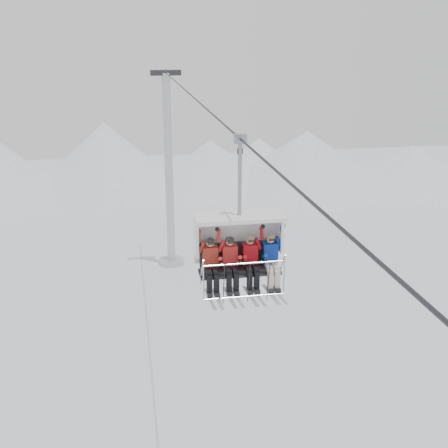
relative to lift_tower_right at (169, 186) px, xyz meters
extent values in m
cone|color=white|center=(-5.00, 22.00, -2.28)|extent=(16.00, 16.00, 7.00)
cone|color=white|center=(6.00, 21.00, -3.28)|extent=(14.00, 14.00, 5.00)
cone|color=white|center=(16.00, 19.00, -2.78)|extent=(18.00, 18.00, 6.00)
cone|color=white|center=(27.00, 17.00, -3.53)|extent=(16.00, 16.00, 4.50)
cone|color=white|center=(12.00, 24.00, -3.53)|extent=(12.00, 12.00, 4.50)
cylinder|color=#B7B9BF|center=(0.00, 0.00, 0.87)|extent=(0.56, 0.56, 13.30)
cylinder|color=#B7B9BF|center=(0.00, 0.00, -5.63)|extent=(1.80, 1.80, 0.30)
cube|color=#2A2A2E|center=(0.00, 0.00, 7.52)|extent=(2.00, 0.35, 0.35)
cylinder|color=#2A2A2E|center=(0.00, -22.00, 7.52)|extent=(0.06, 50.00, 0.06)
cube|color=black|center=(0.00, -24.37, 4.17)|extent=(2.01, 0.55, 0.10)
cube|color=black|center=(0.00, -24.11, 4.51)|extent=(2.01, 0.10, 0.59)
cube|color=#2A2A2E|center=(0.00, -24.37, 4.08)|extent=(2.11, 0.60, 0.08)
cube|color=white|center=(0.00, -23.89, 4.88)|extent=(2.24, 0.10, 1.34)
cube|color=white|center=(0.00, -24.29, 5.55)|extent=(2.24, 0.90, 0.10)
cylinder|color=#BABABF|center=(0.00, -24.92, 4.54)|extent=(2.05, 0.04, 0.04)
cylinder|color=#BABABF|center=(0.00, -24.99, 3.67)|extent=(2.05, 0.04, 0.04)
cylinder|color=gray|center=(0.00, -24.27, 6.53)|extent=(0.10, 0.10, 1.97)
cube|color=gray|center=(0.00, -24.27, 7.52)|extent=(0.30, 0.18, 0.22)
cube|color=#A92D1E|center=(-0.76, -24.33, 4.53)|extent=(0.38, 0.26, 0.57)
sphere|color=tan|center=(-0.76, -24.37, 4.93)|extent=(0.21, 0.21, 0.21)
cube|color=black|center=(-0.85, -24.77, 3.99)|extent=(0.13, 0.15, 0.46)
cube|color=black|center=(-0.67, -24.77, 3.99)|extent=(0.13, 0.15, 0.46)
cube|color=silver|center=(-0.85, -24.87, 3.62)|extent=(0.09, 1.69, 0.26)
cube|color=silver|center=(-0.67, -24.87, 3.62)|extent=(0.09, 1.69, 0.26)
cube|color=red|center=(-0.26, -24.33, 4.53)|extent=(0.38, 0.26, 0.57)
sphere|color=tan|center=(-0.26, -24.37, 4.93)|extent=(0.21, 0.21, 0.21)
cube|color=black|center=(-0.35, -24.77, 3.99)|extent=(0.13, 0.15, 0.46)
cube|color=black|center=(-0.17, -24.77, 3.99)|extent=(0.13, 0.15, 0.46)
cube|color=silver|center=(-0.35, -24.87, 3.62)|extent=(0.09, 1.69, 0.26)
cube|color=silver|center=(-0.17, -24.87, 3.62)|extent=(0.09, 1.69, 0.26)
cube|color=#B10D15|center=(0.27, -24.33, 4.53)|extent=(0.38, 0.26, 0.57)
sphere|color=tan|center=(0.27, -24.37, 4.93)|extent=(0.21, 0.21, 0.21)
cube|color=black|center=(0.18, -24.77, 3.99)|extent=(0.13, 0.15, 0.46)
cube|color=black|center=(0.36, -24.77, 3.99)|extent=(0.13, 0.15, 0.46)
cube|color=silver|center=(0.18, -24.87, 3.62)|extent=(0.09, 1.69, 0.26)
cube|color=silver|center=(0.36, -24.87, 3.62)|extent=(0.09, 1.69, 0.26)
cube|color=#0D2E99|center=(0.80, -24.33, 4.53)|extent=(0.38, 0.26, 0.57)
sphere|color=tan|center=(0.80, -24.37, 4.93)|extent=(0.21, 0.21, 0.21)
cube|color=silver|center=(0.71, -24.77, 3.99)|extent=(0.13, 0.15, 0.46)
cube|color=silver|center=(0.90, -24.77, 3.99)|extent=(0.13, 0.15, 0.46)
cube|color=silver|center=(0.71, -24.87, 3.62)|extent=(0.09, 1.69, 0.26)
cube|color=silver|center=(0.90, -24.87, 3.62)|extent=(0.09, 1.69, 0.26)
camera|label=1|loc=(-2.68, -37.43, 9.92)|focal=45.00mm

